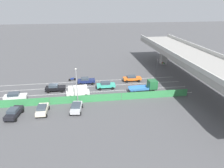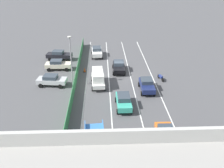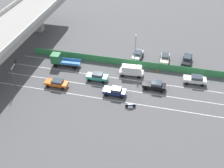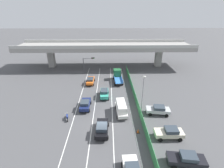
{
  "view_description": "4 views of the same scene",
  "coord_description": "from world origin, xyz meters",
  "px_view_note": "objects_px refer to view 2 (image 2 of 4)",
  "views": [
    {
      "loc": [
        44.86,
        5.35,
        19.3
      ],
      "look_at": [
        -0.26,
        11.97,
        0.89
      ],
      "focal_mm": 33.35,
      "sensor_mm": 36.0,
      "label": 1
    },
    {
      "loc": [
        2.72,
        38.77,
        16.86
      ],
      "look_at": [
        1.5,
        8.48,
        2.33
      ],
      "focal_mm": 42.1,
      "sensor_mm": 36.0,
      "label": 2
    },
    {
      "loc": [
        -40.16,
        -2.1,
        32.34
      ],
      "look_at": [
        -1.75,
        6.93,
        1.06
      ],
      "focal_mm": 41.82,
      "sensor_mm": 36.0,
      "label": 3
    },
    {
      "loc": [
        1.12,
        -21.37,
        17.71
      ],
      "look_at": [
        1.86,
        13.31,
        1.76
      ],
      "focal_mm": 26.35,
      "sensor_mm": 36.0,
      "label": 4
    }
  ],
  "objects_px": {
    "car_van_white": "(98,77)",
    "street_lamp": "(71,57)",
    "car_sedan_navy": "(147,85)",
    "parked_sedan_dark": "(59,55)",
    "car_taxi_orange": "(167,136)",
    "car_taxi_teal": "(124,101)",
    "traffic_cone": "(85,70)",
    "car_sedan_black": "(119,66)",
    "flatbed_truck_blue": "(95,147)",
    "motorcycle": "(161,77)",
    "car_hatchback_white": "(97,51)",
    "parked_wagon_silver": "(52,80)",
    "parked_sedan_cream": "(58,64)"
  },
  "relations": [
    {
      "from": "car_van_white",
      "to": "street_lamp",
      "type": "height_order",
      "value": "street_lamp"
    },
    {
      "from": "car_sedan_navy",
      "to": "parked_sedan_dark",
      "type": "height_order",
      "value": "parked_sedan_dark"
    },
    {
      "from": "car_taxi_orange",
      "to": "car_van_white",
      "type": "xyz_separation_m",
      "value": [
        6.97,
        -13.62,
        0.42
      ]
    },
    {
      "from": "car_taxi_teal",
      "to": "traffic_cone",
      "type": "relative_size",
      "value": 6.07
    },
    {
      "from": "car_sedan_black",
      "to": "street_lamp",
      "type": "distance_m",
      "value": 9.44
    },
    {
      "from": "car_taxi_teal",
      "to": "flatbed_truck_blue",
      "type": "height_order",
      "value": "flatbed_truck_blue"
    },
    {
      "from": "car_sedan_black",
      "to": "motorcycle",
      "type": "bearing_deg",
      "value": 149.64
    },
    {
      "from": "car_van_white",
      "to": "street_lamp",
      "type": "relative_size",
      "value": 0.67
    },
    {
      "from": "car_sedan_black",
      "to": "traffic_cone",
      "type": "height_order",
      "value": "car_sedan_black"
    },
    {
      "from": "car_sedan_black",
      "to": "car_hatchback_white",
      "type": "relative_size",
      "value": 0.99
    },
    {
      "from": "car_hatchback_white",
      "to": "street_lamp",
      "type": "bearing_deg",
      "value": 75.19
    },
    {
      "from": "car_van_white",
      "to": "flatbed_truck_blue",
      "type": "relative_size",
      "value": 0.79
    },
    {
      "from": "car_taxi_teal",
      "to": "parked_wagon_silver",
      "type": "distance_m",
      "value": 12.01
    },
    {
      "from": "car_taxi_teal",
      "to": "parked_sedan_cream",
      "type": "xyz_separation_m",
      "value": [
        9.95,
        -12.81,
        -0.02
      ]
    },
    {
      "from": "car_van_white",
      "to": "parked_wagon_silver",
      "type": "height_order",
      "value": "car_van_white"
    },
    {
      "from": "car_hatchback_white",
      "to": "flatbed_truck_blue",
      "type": "distance_m",
      "value": 28.44
    },
    {
      "from": "car_sedan_black",
      "to": "street_lamp",
      "type": "height_order",
      "value": "street_lamp"
    },
    {
      "from": "flatbed_truck_blue",
      "to": "parked_wagon_silver",
      "type": "relative_size",
      "value": 1.43
    },
    {
      "from": "motorcycle",
      "to": "parked_wagon_silver",
      "type": "height_order",
      "value": "parked_wagon_silver"
    },
    {
      "from": "car_taxi_teal",
      "to": "parked_sedan_cream",
      "type": "relative_size",
      "value": 1.01
    },
    {
      "from": "motorcycle",
      "to": "car_taxi_orange",
      "type": "bearing_deg",
      "value": 80.25
    },
    {
      "from": "car_van_white",
      "to": "motorcycle",
      "type": "xyz_separation_m",
      "value": [
        -9.57,
        -1.53,
        -0.82
      ]
    },
    {
      "from": "car_van_white",
      "to": "motorcycle",
      "type": "height_order",
      "value": "car_van_white"
    },
    {
      "from": "parked_sedan_cream",
      "to": "car_taxi_teal",
      "type": "bearing_deg",
      "value": 127.83
    },
    {
      "from": "car_taxi_orange",
      "to": "motorcycle",
      "type": "bearing_deg",
      "value": -99.75
    },
    {
      "from": "parked_sedan_dark",
      "to": "traffic_cone",
      "type": "distance_m",
      "value": 7.74
    },
    {
      "from": "flatbed_truck_blue",
      "to": "motorcycle",
      "type": "distance_m",
      "value": 19.73
    },
    {
      "from": "car_taxi_teal",
      "to": "car_hatchback_white",
      "type": "height_order",
      "value": "car_taxi_teal"
    },
    {
      "from": "car_hatchback_white",
      "to": "motorcycle",
      "type": "relative_size",
      "value": 2.36
    },
    {
      "from": "parked_sedan_dark",
      "to": "traffic_cone",
      "type": "relative_size",
      "value": 6.72
    },
    {
      "from": "car_hatchback_white",
      "to": "parked_sedan_dark",
      "type": "height_order",
      "value": "car_hatchback_white"
    },
    {
      "from": "car_van_white",
      "to": "motorcycle",
      "type": "relative_size",
      "value": 2.62
    },
    {
      "from": "car_van_white",
      "to": "car_sedan_navy",
      "type": "bearing_deg",
      "value": 164.19
    },
    {
      "from": "car_taxi_teal",
      "to": "car_van_white",
      "type": "distance_m",
      "value": 7.21
    },
    {
      "from": "car_taxi_teal",
      "to": "car_van_white",
      "type": "relative_size",
      "value": 0.86
    },
    {
      "from": "car_taxi_orange",
      "to": "car_hatchback_white",
      "type": "bearing_deg",
      "value": -74.59
    },
    {
      "from": "car_sedan_navy",
      "to": "parked_sedan_dark",
      "type": "distance_m",
      "value": 19.21
    },
    {
      "from": "parked_sedan_cream",
      "to": "street_lamp",
      "type": "xyz_separation_m",
      "value": [
        -3.04,
        6.37,
        3.58
      ]
    },
    {
      "from": "motorcycle",
      "to": "parked_wagon_silver",
      "type": "relative_size",
      "value": 0.43
    },
    {
      "from": "car_taxi_orange",
      "to": "car_sedan_navy",
      "type": "xyz_separation_m",
      "value": [
        0.13,
        -11.68,
        0.05
      ]
    },
    {
      "from": "car_taxi_orange",
      "to": "parked_sedan_cream",
      "type": "bearing_deg",
      "value": -55.58
    },
    {
      "from": "car_taxi_orange",
      "to": "parked_wagon_silver",
      "type": "bearing_deg",
      "value": -45.28
    },
    {
      "from": "car_taxi_teal",
      "to": "parked_sedan_dark",
      "type": "height_order",
      "value": "car_taxi_teal"
    },
    {
      "from": "car_taxi_orange",
      "to": "parked_sedan_cream",
      "type": "relative_size",
      "value": 1.07
    },
    {
      "from": "car_hatchback_white",
      "to": "traffic_cone",
      "type": "height_order",
      "value": "car_hatchback_white"
    },
    {
      "from": "car_hatchback_white",
      "to": "street_lamp",
      "type": "xyz_separation_m",
      "value": [
        3.38,
        12.79,
        3.56
      ]
    },
    {
      "from": "parked_sedan_cream",
      "to": "street_lamp",
      "type": "relative_size",
      "value": 0.57
    },
    {
      "from": "car_hatchback_white",
      "to": "street_lamp",
      "type": "relative_size",
      "value": 0.6
    },
    {
      "from": "parked_wagon_silver",
      "to": "car_taxi_orange",
      "type": "bearing_deg",
      "value": 134.72
    },
    {
      "from": "parked_sedan_cream",
      "to": "traffic_cone",
      "type": "relative_size",
      "value": 5.99
    }
  ]
}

